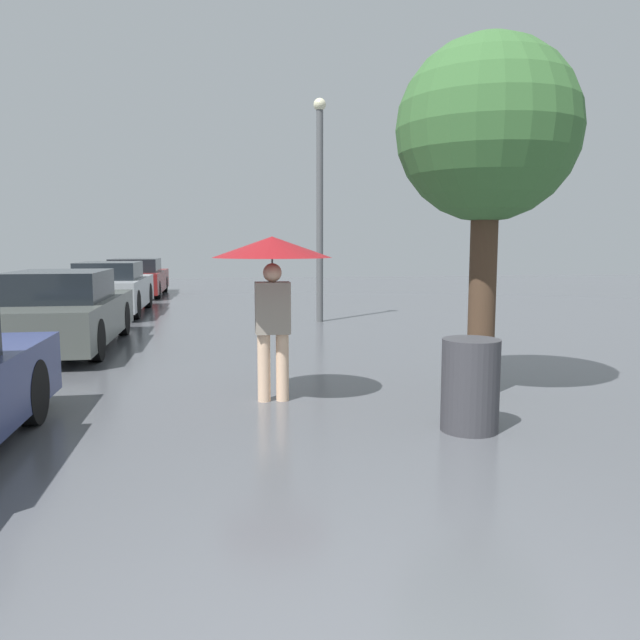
{
  "coord_description": "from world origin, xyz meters",
  "views": [
    {
      "loc": [
        -0.57,
        -1.74,
        1.73
      ],
      "look_at": [
        0.53,
        5.0,
        0.89
      ],
      "focal_mm": 35.0,
      "sensor_mm": 36.0,
      "label": 1
    }
  ],
  "objects_px": {
    "parked_car_second": "(63,312)",
    "street_lamp": "(320,199)",
    "tree": "(487,134)",
    "trash_bin": "(470,385)",
    "parked_car_third": "(111,289)",
    "parked_car_farthest": "(137,278)",
    "pedestrian": "(272,262)"
  },
  "relations": [
    {
      "from": "parked_car_second",
      "to": "tree",
      "type": "bearing_deg",
      "value": -36.83
    },
    {
      "from": "tree",
      "to": "street_lamp",
      "type": "distance_m",
      "value": 6.97
    },
    {
      "from": "parked_car_second",
      "to": "parked_car_third",
      "type": "xyz_separation_m",
      "value": [
        -0.08,
        5.22,
        0.01
      ]
    },
    {
      "from": "pedestrian",
      "to": "tree",
      "type": "relative_size",
      "value": 0.45
    },
    {
      "from": "parked_car_farthest",
      "to": "tree",
      "type": "relative_size",
      "value": 1.11
    },
    {
      "from": "parked_car_farthest",
      "to": "street_lamp",
      "type": "distance_m",
      "value": 9.57
    },
    {
      "from": "parked_car_third",
      "to": "parked_car_second",
      "type": "bearing_deg",
      "value": -89.14
    },
    {
      "from": "parked_car_farthest",
      "to": "street_lamp",
      "type": "bearing_deg",
      "value": -58.23
    },
    {
      "from": "street_lamp",
      "to": "trash_bin",
      "type": "height_order",
      "value": "street_lamp"
    },
    {
      "from": "pedestrian",
      "to": "parked_car_third",
      "type": "distance_m",
      "value": 9.86
    },
    {
      "from": "parked_car_second",
      "to": "street_lamp",
      "type": "distance_m",
      "value": 5.91
    },
    {
      "from": "parked_car_second",
      "to": "parked_car_farthest",
      "type": "relative_size",
      "value": 0.98
    },
    {
      "from": "parked_car_farthest",
      "to": "trash_bin",
      "type": "height_order",
      "value": "parked_car_farthest"
    },
    {
      "from": "parked_car_third",
      "to": "street_lamp",
      "type": "distance_m",
      "value": 5.79
    },
    {
      "from": "tree",
      "to": "parked_car_second",
      "type": "bearing_deg",
      "value": 143.17
    },
    {
      "from": "parked_car_second",
      "to": "trash_bin",
      "type": "distance_m",
      "value": 7.28
    },
    {
      "from": "parked_car_second",
      "to": "street_lamp",
      "type": "xyz_separation_m",
      "value": [
        4.76,
        2.8,
        2.09
      ]
    },
    {
      "from": "trash_bin",
      "to": "street_lamp",
      "type": "bearing_deg",
      "value": 90.47
    },
    {
      "from": "street_lamp",
      "to": "trash_bin",
      "type": "bearing_deg",
      "value": -89.53
    },
    {
      "from": "tree",
      "to": "trash_bin",
      "type": "bearing_deg",
      "value": -117.05
    },
    {
      "from": "street_lamp",
      "to": "parked_car_third",
      "type": "bearing_deg",
      "value": 153.45
    },
    {
      "from": "parked_car_third",
      "to": "parked_car_farthest",
      "type": "relative_size",
      "value": 0.94
    },
    {
      "from": "parked_car_second",
      "to": "street_lamp",
      "type": "bearing_deg",
      "value": 30.51
    },
    {
      "from": "parked_car_third",
      "to": "street_lamp",
      "type": "height_order",
      "value": "street_lamp"
    },
    {
      "from": "pedestrian",
      "to": "parked_car_farthest",
      "type": "xyz_separation_m",
      "value": [
        -3.28,
        14.79,
        -0.96
      ]
    },
    {
      "from": "street_lamp",
      "to": "tree",
      "type": "bearing_deg",
      "value": -83.86
    },
    {
      "from": "pedestrian",
      "to": "parked_car_farthest",
      "type": "distance_m",
      "value": 15.18
    },
    {
      "from": "tree",
      "to": "trash_bin",
      "type": "height_order",
      "value": "tree"
    },
    {
      "from": "parked_car_third",
      "to": "trash_bin",
      "type": "bearing_deg",
      "value": -65.31
    },
    {
      "from": "pedestrian",
      "to": "parked_car_third",
      "type": "xyz_separation_m",
      "value": [
        -3.2,
        9.28,
        -0.92
      ]
    },
    {
      "from": "parked_car_second",
      "to": "trash_bin",
      "type": "bearing_deg",
      "value": -48.46
    },
    {
      "from": "parked_car_second",
      "to": "parked_car_third",
      "type": "bearing_deg",
      "value": 90.86
    }
  ]
}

